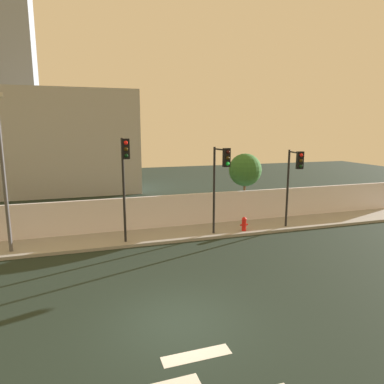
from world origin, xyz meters
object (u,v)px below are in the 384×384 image
object	(u,v)px
traffic_light_right	(294,172)
traffic_light_center	(221,172)
roadside_tree_midleft	(245,170)
traffic_light_left	(125,169)
street_lamp_curbside	(2,161)
fire_hydrant	(244,223)

from	to	relation	value
traffic_light_right	traffic_light_center	bearing A→B (deg)	178.59
traffic_light_center	roadside_tree_midleft	distance (m)	4.83
traffic_light_left	street_lamp_curbside	bearing A→B (deg)	175.07
traffic_light_center	roadside_tree_midleft	bearing A→B (deg)	49.47
street_lamp_curbside	roadside_tree_midleft	world-z (taller)	street_lamp_curbside
traffic_light_right	fire_hydrant	world-z (taller)	traffic_light_right
traffic_light_left	roadside_tree_midleft	xyz separation A→B (m)	(7.84, 3.57, -0.76)
traffic_light_center	fire_hydrant	distance (m)	3.41
fire_hydrant	roadside_tree_midleft	bearing A→B (deg)	64.34
traffic_light_left	street_lamp_curbside	world-z (taller)	street_lamp_curbside
street_lamp_curbside	fire_hydrant	bearing A→B (deg)	0.26
traffic_light_right	street_lamp_curbside	size ratio (longest dim) A/B	0.63
traffic_light_right	fire_hydrant	size ratio (longest dim) A/B	5.68
street_lamp_curbside	traffic_light_left	bearing A→B (deg)	-4.93
traffic_light_center	traffic_light_left	bearing A→B (deg)	178.96
traffic_light_left	fire_hydrant	world-z (taller)	traffic_light_left
traffic_light_right	roadside_tree_midleft	world-z (taller)	traffic_light_right
street_lamp_curbside	traffic_light_center	bearing A→B (deg)	-3.06
traffic_light_left	traffic_light_center	distance (m)	4.73
traffic_light_right	fire_hydrant	xyz separation A→B (m)	(-2.53, 0.68, -2.78)
traffic_light_left	fire_hydrant	size ratio (longest dim) A/B	6.63
traffic_light_left	traffic_light_center	xyz separation A→B (m)	(4.72, -0.09, -0.33)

